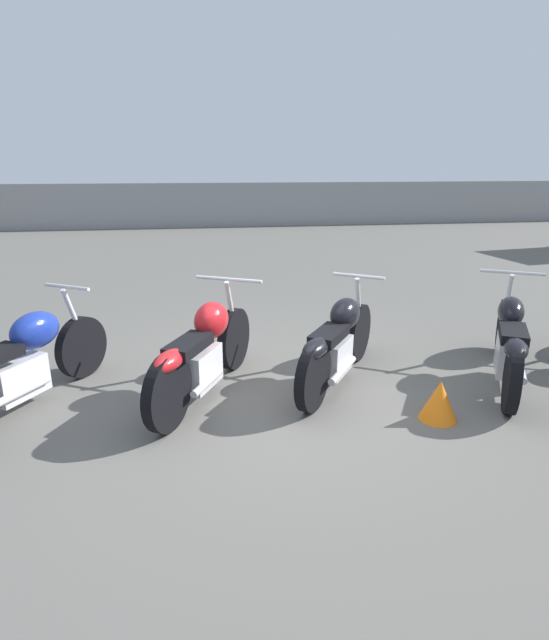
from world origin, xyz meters
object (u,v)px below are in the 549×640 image
(motorcycle_slot_2, at_px, (204,351))
(traffic_cone_near, at_px, (439,400))
(motorcycle_slot_1, at_px, (21,361))
(motorcycle_slot_4, at_px, (509,341))
(motorcycle_slot_3, at_px, (338,342))

(motorcycle_slot_2, relative_size, traffic_cone_near, 5.23)
(motorcycle_slot_1, height_order, traffic_cone_near, motorcycle_slot_1)
(traffic_cone_near, bearing_deg, motorcycle_slot_4, 32.38)
(motorcycle_slot_4, xyz_separation_m, traffic_cone_near, (-1.06, -0.67, -0.25))
(traffic_cone_near, bearing_deg, motorcycle_slot_3, 127.94)
(motorcycle_slot_2, distance_m, motorcycle_slot_3, 1.35)
(motorcycle_slot_2, bearing_deg, traffic_cone_near, 6.02)
(motorcycle_slot_4, relative_size, traffic_cone_near, 5.37)
(motorcycle_slot_1, height_order, motorcycle_slot_3, motorcycle_slot_3)
(motorcycle_slot_1, distance_m, motorcycle_slot_3, 3.00)
(motorcycle_slot_4, bearing_deg, motorcycle_slot_1, -152.24)
(motorcycle_slot_3, xyz_separation_m, traffic_cone_near, (0.69, -0.88, -0.26))
(motorcycle_slot_1, xyz_separation_m, traffic_cone_near, (3.69, -0.81, -0.27))
(motorcycle_slot_4, bearing_deg, motorcycle_slot_3, -157.40)
(motorcycle_slot_1, relative_size, motorcycle_slot_2, 0.97)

